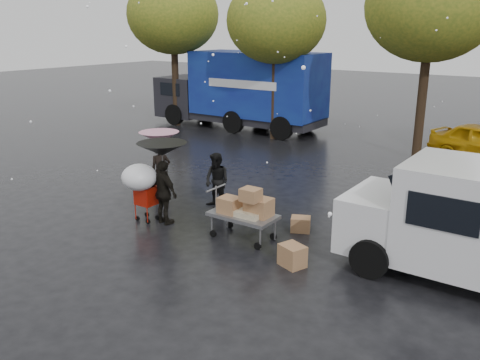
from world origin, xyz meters
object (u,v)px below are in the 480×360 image
Objects in this scene: person_black at (164,193)px; shopping_cart at (140,180)px; vendor_cart at (246,209)px; person_pink at (161,171)px; blue_truck at (242,90)px.

shopping_cart is (-0.50, -0.26, 0.28)m from person_black.
person_black is 2.16m from vendor_cart.
person_black reaches higher than shopping_cart.
person_black reaches higher than vendor_cart.
blue_truck is at bearing 57.59° from person_pink.
shopping_cart is (-2.64, -0.59, 0.34)m from vendor_cart.
person_black is 1.03× the size of vendor_cart.
blue_truck is at bearing 113.44° from shopping_cart.
vendor_cart is at bearing -54.81° from blue_truck.
person_black is at bearing 26.97° from shopping_cart.
shopping_cart is (0.93, -1.66, 0.31)m from person_pink.
blue_truck reaches higher than person_pink.
person_pink reaches higher than vendor_cart.
vendor_cart is 13.07m from blue_truck.
person_pink is 1.93m from shopping_cart.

